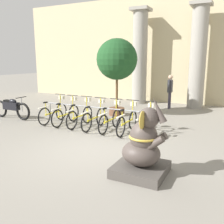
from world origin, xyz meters
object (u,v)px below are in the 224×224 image
at_px(bicycle_3, 95,117).
at_px(motorcycle, 12,108).
at_px(potted_tree, 117,61).
at_px(bicycle_5, 128,121).
at_px(person_pedestrian, 170,89).
at_px(bicycle_2, 80,115).
at_px(bicycle_4, 111,119).
at_px(bicycle_0, 54,112).
at_px(bicycle_1, 66,114).
at_px(bicycle_6, 146,123).
at_px(elephant_statue, 143,149).

xyz_separation_m(bicycle_3, motorcycle, (-3.91, -0.24, 0.06)).
xyz_separation_m(bicycle_3, potted_tree, (-0.25, 2.36, 1.98)).
height_order(bicycle_5, person_pedestrian, person_pedestrian).
bearing_deg(person_pedestrian, motorcycle, -136.09).
height_order(bicycle_2, bicycle_4, same).
bearing_deg(bicycle_0, bicycle_3, -2.04).
distance_m(bicycle_0, bicycle_1, 0.64).
bearing_deg(bicycle_6, bicycle_0, 179.47).
relative_size(bicycle_5, bicycle_6, 1.00).
xyz_separation_m(person_pedestrian, potted_tree, (-1.73, -2.59, 1.37)).
relative_size(bicycle_1, elephant_statue, 0.98).
bearing_deg(bicycle_6, bicycle_1, -179.97).
height_order(bicycle_3, person_pedestrian, person_pedestrian).
distance_m(bicycle_4, bicycle_6, 1.28).
xyz_separation_m(bicycle_0, bicycle_5, (3.21, -0.05, 0.00)).
xyz_separation_m(bicycle_5, bicycle_6, (0.64, 0.01, 0.00)).
relative_size(bicycle_5, elephant_statue, 0.98).
bearing_deg(bicycle_0, motorcycle, -171.10).
bearing_deg(bicycle_3, bicycle_2, 175.96).
height_order(bicycle_1, bicycle_3, same).
bearing_deg(motorcycle, person_pedestrian, 43.91).
bearing_deg(potted_tree, bicycle_6, -46.97).
height_order(bicycle_5, motorcycle, bicycle_5).
distance_m(bicycle_6, elephant_statue, 2.89).
distance_m(bicycle_1, bicycle_5, 2.56).
bearing_deg(bicycle_6, potted_tree, 133.03).
bearing_deg(bicycle_5, bicycle_2, 179.25).
relative_size(bicycle_3, person_pedestrian, 1.01).
height_order(bicycle_4, motorcycle, bicycle_4).
height_order(bicycle_0, bicycle_4, same).
bearing_deg(elephant_statue, potted_tree, 121.06).
height_order(bicycle_2, elephant_statue, elephant_statue).
distance_m(bicycle_1, bicycle_6, 3.21).
distance_m(bicycle_3, potted_tree, 3.09).
relative_size(bicycle_2, bicycle_4, 1.00).
relative_size(elephant_statue, potted_tree, 0.52).
bearing_deg(bicycle_3, bicycle_4, 1.92).
height_order(bicycle_4, elephant_statue, elephant_statue).
bearing_deg(motorcycle, bicycle_1, 5.96).
distance_m(bicycle_0, motorcycle, 2.02).
relative_size(bicycle_0, bicycle_6, 1.00).
height_order(bicycle_1, bicycle_4, same).
relative_size(bicycle_3, bicycle_4, 1.00).
height_order(bicycle_5, potted_tree, potted_tree).
relative_size(elephant_statue, person_pedestrian, 1.03).
bearing_deg(elephant_statue, bicycle_6, 107.84).
xyz_separation_m(bicycle_2, bicycle_4, (1.28, -0.02, 0.00)).
height_order(bicycle_4, potted_tree, potted_tree).
bearing_deg(bicycle_0, potted_tree, 53.83).
relative_size(bicycle_4, bicycle_6, 1.00).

